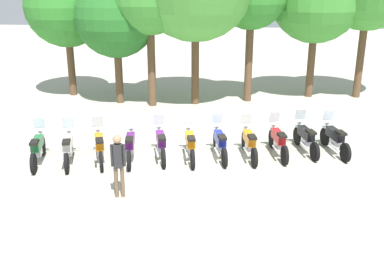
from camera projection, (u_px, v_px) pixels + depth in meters
The scene contains 15 objects.
ground_plane at pixel (190, 158), 15.02m from camera, with size 80.00×80.00×0.00m, color #ADA899.
motorcycle_0 at pixel (38, 148), 14.50m from camera, with size 0.76×2.15×1.37m.
motorcycle_1 at pixel (68, 148), 14.52m from camera, with size 0.82×2.13×1.37m.
motorcycle_2 at pixel (99, 146), 14.65m from camera, with size 0.91×2.10×1.37m.
motorcycle_3 at pixel (130, 146), 14.73m from camera, with size 0.65×2.17×0.99m.
motorcycle_4 at pixel (161, 143), 14.90m from camera, with size 0.79×2.14×1.37m.
motorcycle_5 at pixel (190, 144), 14.83m from camera, with size 0.70×2.17×1.37m.
motorcycle_6 at pixel (220, 143), 14.95m from camera, with size 0.73×2.16×1.37m.
motorcycle_7 at pixel (249, 143), 14.96m from camera, with size 0.68×2.17×1.37m.
motorcycle_8 at pixel (278, 141), 15.13m from camera, with size 0.68×2.17×1.37m.
motorcycle_9 at pixel (306, 138), 15.42m from camera, with size 0.76×2.15×1.37m.
motorcycle_10 at pixel (335, 138), 15.34m from camera, with size 0.78×2.14×1.37m.
person_0 at pixel (118, 161), 12.08m from camera, with size 0.41×0.27×1.81m.
tree_0 at pixel (66, 6), 21.61m from camera, with size 3.96×3.96×6.38m.
tree_1 at pixel (116, 17), 20.36m from camera, with size 3.72×3.72×5.87m.
Camera 1 is at (1.46, -13.82, 5.79)m, focal length 42.22 mm.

